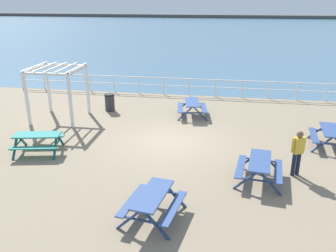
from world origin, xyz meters
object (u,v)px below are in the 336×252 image
visitor (298,150)px  picnic_table_seaward (192,105)px  picnic_table_near_left (153,200)px  litter_bin (110,102)px  picnic_table_far_right (37,139)px  lattice_pergola (57,81)px  picnic_table_mid_centre (330,134)px  picnic_table_near_right (260,165)px

visitor → picnic_table_seaward: bearing=11.1°
picnic_table_near_left → litter_bin: litter_bin is taller
picnic_table_near_left → visitor: 5.52m
picnic_table_seaward → litter_bin: 4.55m
picnic_table_far_right → lattice_pergola: lattice_pergola is taller
visitor → litter_bin: size_ratio=1.75×
picnic_table_seaward → lattice_pergola: (-6.60, -1.58, 1.41)m
picnic_table_near_left → picnic_table_far_right: size_ratio=0.97×
picnic_table_near_left → picnic_table_mid_centre: same height
litter_bin → picnic_table_far_right: bearing=-100.9°
picnic_table_near_right → picnic_table_mid_centre: size_ratio=1.01×
picnic_table_near_left → lattice_pergola: 10.08m
picnic_table_seaward → picnic_table_near_left: bearing=170.6°
picnic_table_near_right → picnic_table_far_right: same height
picnic_table_near_right → picnic_table_near_left: bearing=137.7°
visitor → litter_bin: 10.69m
picnic_table_far_right → picnic_table_near_right: bearing=-17.8°
picnic_table_seaward → litter_bin: bearing=79.9°
lattice_pergola → picnic_table_near_left: bearing=-50.6°
picnic_table_near_right → litter_bin: 10.04m
picnic_table_near_right → litter_bin: litter_bin is taller
picnic_table_near_left → lattice_pergola: size_ratio=0.74×
picnic_table_near_right → lattice_pergola: 10.85m
picnic_table_mid_centre → visitor: 3.39m
picnic_table_mid_centre → litter_bin: size_ratio=2.06×
picnic_table_near_right → visitor: (1.29, 0.62, 0.36)m
picnic_table_mid_centre → litter_bin: litter_bin is taller
visitor → litter_bin: (-8.78, 6.07, -0.47)m
visitor → lattice_pergola: lattice_pergola is taller
picnic_table_far_right → visitor: 9.90m
picnic_table_seaward → litter_bin: size_ratio=2.10×
lattice_pergola → picnic_table_seaward: bearing=12.8°
picnic_table_seaward → lattice_pergola: bearing=95.2°
picnic_table_mid_centre → visitor: bearing=153.4°
picnic_table_near_right → picnic_table_seaward: bearing=31.3°
picnic_table_near_left → picnic_table_mid_centre: size_ratio=1.03×
picnic_table_near_left → picnic_table_seaward: (0.18, 9.22, 0.00)m
picnic_table_near_right → picnic_table_seaward: size_ratio=0.99×
lattice_pergola → picnic_table_mid_centre: bearing=-7.5°
picnic_table_near_right → visitor: size_ratio=1.19×
picnic_table_seaward → lattice_pergola: lattice_pergola is taller
visitor → picnic_table_near_left: bearing=102.3°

